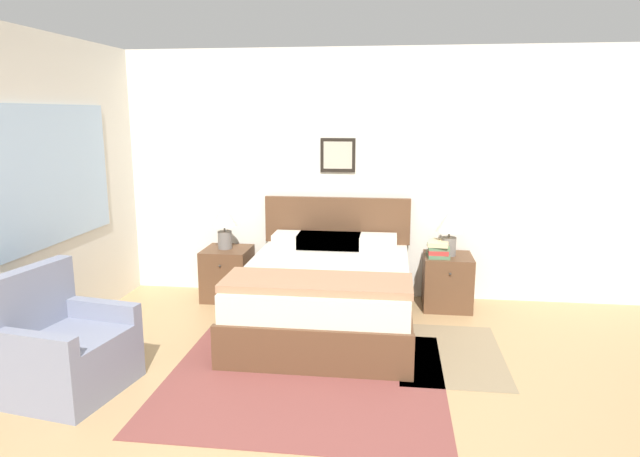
% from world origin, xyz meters
% --- Properties ---
extents(ground_plane, '(16.00, 16.00, 0.00)m').
position_xyz_m(ground_plane, '(0.00, 0.00, 0.00)').
color(ground_plane, tan).
extents(wall_back, '(7.03, 0.09, 2.60)m').
position_xyz_m(wall_back, '(-0.00, 2.91, 1.30)').
color(wall_back, silver).
rests_on(wall_back, ground_plane).
extents(wall_left, '(0.08, 5.28, 2.60)m').
position_xyz_m(wall_left, '(-2.35, 1.44, 1.31)').
color(wall_left, silver).
rests_on(wall_left, ground_plane).
extents(area_rug_main, '(2.06, 1.88, 0.01)m').
position_xyz_m(area_rug_main, '(-0.08, 0.79, 0.00)').
color(area_rug_main, brown).
rests_on(area_rug_main, ground_plane).
extents(area_rug_bedside, '(0.84, 1.27, 0.01)m').
position_xyz_m(area_rug_bedside, '(1.04, 1.40, 0.00)').
color(area_rug_bedside, '#897556').
rests_on(area_rug_bedside, ground_plane).
extents(bed, '(1.53, 1.97, 1.08)m').
position_xyz_m(bed, '(-0.05, 1.87, 0.33)').
color(bed, brown).
rests_on(bed, ground_plane).
extents(armchair, '(0.82, 0.87, 0.88)m').
position_xyz_m(armchair, '(-1.74, 0.41, 0.30)').
color(armchair, gray).
rests_on(armchair, ground_plane).
extents(nightstand_near_window, '(0.48, 0.52, 0.54)m').
position_xyz_m(nightstand_near_window, '(-1.19, 2.58, 0.27)').
color(nightstand_near_window, brown).
rests_on(nightstand_near_window, ground_plane).
extents(nightstand_by_door, '(0.48, 0.52, 0.54)m').
position_xyz_m(nightstand_by_door, '(1.10, 2.58, 0.27)').
color(nightstand_by_door, brown).
rests_on(nightstand_by_door, ground_plane).
extents(table_lamp_near_window, '(0.26, 0.26, 0.46)m').
position_xyz_m(table_lamp_near_window, '(-1.21, 2.59, 0.84)').
color(table_lamp_near_window, slate).
rests_on(table_lamp_near_window, nightstand_near_window).
extents(table_lamp_by_door, '(0.26, 0.26, 0.46)m').
position_xyz_m(table_lamp_by_door, '(1.10, 2.59, 0.84)').
color(table_lamp_by_door, slate).
rests_on(table_lamp_by_door, nightstand_by_door).
extents(book_thick_bottom, '(0.22, 0.29, 0.04)m').
position_xyz_m(book_thick_bottom, '(0.99, 2.53, 0.56)').
color(book_thick_bottom, '#4C7551').
rests_on(book_thick_bottom, nightstand_by_door).
extents(book_hardcover_middle, '(0.20, 0.28, 0.04)m').
position_xyz_m(book_hardcover_middle, '(0.99, 2.53, 0.60)').
color(book_hardcover_middle, '#B7332D').
rests_on(book_hardcover_middle, book_thick_bottom).
extents(book_novel_upper, '(0.21, 0.24, 0.04)m').
position_xyz_m(book_novel_upper, '(0.99, 2.53, 0.64)').
color(book_novel_upper, '#4C7551').
rests_on(book_novel_upper, book_hardcover_middle).
extents(book_slim_near_top, '(0.23, 0.29, 0.04)m').
position_xyz_m(book_slim_near_top, '(0.99, 2.53, 0.68)').
color(book_slim_near_top, beige).
rests_on(book_slim_near_top, book_novel_upper).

